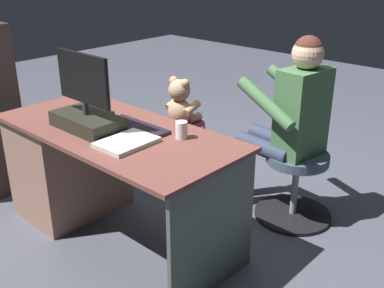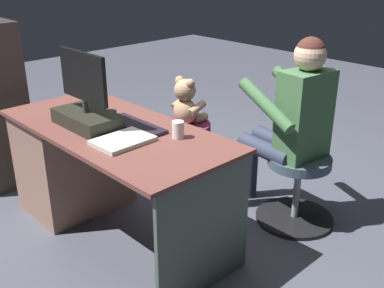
% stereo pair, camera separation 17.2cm
% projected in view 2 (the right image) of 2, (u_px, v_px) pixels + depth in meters
% --- Properties ---
extents(ground_plane, '(10.00, 10.00, 0.00)m').
position_uv_depth(ground_plane, '(173.00, 208.00, 3.23)').
color(ground_plane, '#484B58').
extents(desk, '(1.53, 0.70, 0.71)m').
position_uv_depth(desk, '(82.00, 159.00, 3.07)').
color(desk, brown).
rests_on(desk, ground_plane).
extents(monitor, '(0.43, 0.23, 0.43)m').
position_uv_depth(monitor, '(86.00, 108.00, 2.65)').
color(monitor, '#28281E').
rests_on(monitor, desk).
extents(keyboard, '(0.42, 0.14, 0.02)m').
position_uv_depth(keyboard, '(136.00, 125.00, 2.68)').
color(keyboard, black).
rests_on(keyboard, desk).
extents(computer_mouse, '(0.06, 0.10, 0.04)m').
position_uv_depth(computer_mouse, '(110.00, 112.00, 2.87)').
color(computer_mouse, black).
rests_on(computer_mouse, desk).
extents(cup, '(0.07, 0.07, 0.09)m').
position_uv_depth(cup, '(178.00, 130.00, 2.51)').
color(cup, white).
rests_on(cup, desk).
extents(tv_remote, '(0.11, 0.15, 0.02)m').
position_uv_depth(tv_remote, '(81.00, 111.00, 2.92)').
color(tv_remote, black).
rests_on(tv_remote, desk).
extents(notebook_binder, '(0.23, 0.31, 0.02)m').
position_uv_depth(notebook_binder, '(123.00, 141.00, 2.46)').
color(notebook_binder, silver).
rests_on(notebook_binder, desk).
extents(office_chair_teddy, '(0.45, 0.45, 0.46)m').
position_uv_depth(office_chair_teddy, '(185.00, 147.00, 3.53)').
color(office_chair_teddy, black).
rests_on(office_chair_teddy, ground_plane).
extents(teddy_bear, '(0.24, 0.24, 0.35)m').
position_uv_depth(teddy_bear, '(186.00, 102.00, 3.41)').
color(teddy_bear, tan).
rests_on(teddy_bear, office_chair_teddy).
extents(visitor_chair, '(0.51, 0.51, 0.46)m').
position_uv_depth(visitor_chair, '(297.00, 185.00, 2.99)').
color(visitor_chair, black).
rests_on(visitor_chair, ground_plane).
extents(person, '(0.58, 0.52, 1.20)m').
position_uv_depth(person, '(290.00, 117.00, 2.87)').
color(person, '#426B41').
rests_on(person, ground_plane).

